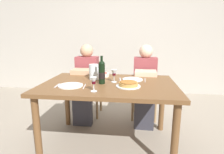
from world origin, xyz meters
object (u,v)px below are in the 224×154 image
chair_right (144,86)px  dinner_plate_left_setting (133,79)px  dining_table (109,91)px  wine_glass_left_diner (114,73)px  water_pitcher (94,73)px  baked_tart (128,84)px  dinner_plate_right_setting (71,86)px  diner_left (86,81)px  diner_right (145,82)px  salad_bowl (103,74)px  chair_left (90,84)px  wine_glass_right_diner (94,81)px  wine_bottle (102,72)px

chair_right → dinner_plate_left_setting: bearing=77.3°
dining_table → wine_glass_left_diner: 0.21m
dining_table → water_pitcher: (-0.21, 0.16, 0.18)m
water_pitcher → baked_tart: size_ratio=0.72×
water_pitcher → dinner_plate_right_setting: size_ratio=0.71×
diner_left → chair_right: bearing=-165.9°
wine_glass_left_diner → dinner_plate_left_setting: 0.27m
diner_left → diner_right: same height
water_pitcher → salad_bowl: 0.20m
dining_table → wine_glass_left_diner: wine_glass_left_diner is taller
baked_tart → salad_bowl: size_ratio=1.62×
water_pitcher → chair_right: 1.04m
dining_table → chair_left: chair_left is taller
diner_right → wine_glass_right_diner: bearing=63.2°
chair_right → diner_right: bearing=90.4°
wine_glass_right_diner → diner_right: (0.55, 0.98, -0.24)m
wine_glass_right_diner → dinner_plate_left_setting: bearing=54.6°
baked_tart → wine_glass_right_diner: bearing=-146.9°
dinner_plate_left_setting → chair_left: chair_left is taller
water_pitcher → dining_table: bearing=-38.4°
dinner_plate_right_setting → salad_bowl: bearing=62.7°
baked_tart → salad_bowl: (-0.35, 0.45, 0.00)m
baked_tart → chair_left: bearing=123.7°
wine_glass_left_diner → diner_right: 0.76m
dinner_plate_right_setting → diner_right: bearing=44.9°
wine_bottle → chair_right: bearing=60.1°
wine_glass_right_diner → chair_right: bearing=65.6°
baked_tart → salad_bowl: bearing=127.4°
dinner_plate_right_setting → diner_right: (0.83, 0.83, -0.15)m
water_pitcher → salad_bowl: bearing=63.6°
wine_glass_right_diner → chair_left: 1.32m
chair_left → chair_right: (0.90, -0.01, 0.00)m
wine_glass_right_diner → diner_left: bearing=109.5°
chair_right → dinner_plate_right_setting: bearing=54.1°
wine_bottle → dinner_plate_right_setting: wine_bottle is taller
salad_bowl → dinner_plate_right_setting: salad_bowl is taller
wine_bottle → chair_left: (-0.38, 0.92, -0.39)m
baked_tart → chair_right: size_ratio=0.30×
diner_left → diner_right: bearing=179.4°
water_pitcher → salad_bowl: size_ratio=1.17×
salad_bowl → chair_right: size_ratio=0.18×
wine_bottle → chair_left: 1.07m
baked_tart → wine_glass_left_diner: size_ratio=1.76×
dining_table → water_pitcher: 0.32m
chair_left → diner_left: 0.26m
salad_bowl → chair_right: bearing=43.9°
wine_glass_left_diner → diner_left: (-0.50, 0.61, -0.25)m
wine_glass_right_diner → dinner_plate_left_setting: wine_glass_right_diner is taller
baked_tart → diner_left: (-0.67, 0.78, -0.17)m
wine_bottle → wine_glass_right_diner: (-0.03, -0.30, -0.03)m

